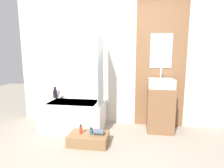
# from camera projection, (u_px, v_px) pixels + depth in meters

# --- Properties ---
(ground_plane) EXTENTS (12.00, 12.00, 0.00)m
(ground_plane) POSITION_uv_depth(u_px,v_px,m) (103.00, 168.00, 2.21)
(ground_plane) COLOR gray
(wall_tiled_back) EXTENTS (4.20, 0.06, 2.60)m
(wall_tiled_back) POSITION_uv_depth(u_px,v_px,m) (118.00, 61.00, 3.54)
(wall_tiled_back) COLOR beige
(wall_tiled_back) RESTS_ON ground_plane
(wall_wood_accent) EXTENTS (0.95, 0.04, 2.60)m
(wall_wood_accent) POSITION_uv_depth(u_px,v_px,m) (161.00, 61.00, 3.37)
(wall_wood_accent) COLOR brown
(wall_wood_accent) RESTS_ON ground_plane
(bathtub) EXTENTS (1.19, 0.70, 0.52)m
(bathtub) POSITION_uv_depth(u_px,v_px,m) (74.00, 115.00, 3.44)
(bathtub) COLOR white
(bathtub) RESTS_ON ground_plane
(glass_shower_screen) EXTENTS (0.01, 0.51, 1.23)m
(glass_shower_screen) POSITION_uv_depth(u_px,v_px,m) (101.00, 71.00, 3.14)
(glass_shower_screen) COLOR silver
(glass_shower_screen) RESTS_ON bathtub
(wooden_step_bench) EXTENTS (0.62, 0.38, 0.17)m
(wooden_step_bench) POSITION_uv_depth(u_px,v_px,m) (89.00, 139.00, 2.81)
(wooden_step_bench) COLOR olive
(wooden_step_bench) RESTS_ON ground_plane
(vanity_cabinet) EXTENTS (0.47, 0.46, 0.83)m
(vanity_cabinet) POSITION_uv_depth(u_px,v_px,m) (160.00, 109.00, 3.28)
(vanity_cabinet) COLOR brown
(vanity_cabinet) RESTS_ON ground_plane
(sink) EXTENTS (0.45, 0.39, 0.36)m
(sink) POSITION_uv_depth(u_px,v_px,m) (161.00, 83.00, 3.20)
(sink) COLOR white
(sink) RESTS_ON vanity_cabinet
(vase_tall_dark) EXTENTS (0.08, 0.08, 0.23)m
(vase_tall_dark) POSITION_uv_depth(u_px,v_px,m) (55.00, 94.00, 3.71)
(vase_tall_dark) COLOR black
(vase_tall_dark) RESTS_ON bathtub
(vase_round_light) EXTENTS (0.11, 0.11, 0.11)m
(vase_round_light) POSITION_uv_depth(u_px,v_px,m) (62.00, 96.00, 3.68)
(vase_round_light) COLOR silver
(vase_round_light) RESTS_ON bathtub
(bottle_soap_primary) EXTENTS (0.04, 0.04, 0.15)m
(bottle_soap_primary) POSITION_uv_depth(u_px,v_px,m) (81.00, 129.00, 2.80)
(bottle_soap_primary) COLOR red
(bottle_soap_primary) RESTS_ON wooden_step_bench
(bottle_soap_secondary) EXTENTS (0.05, 0.05, 0.11)m
(bottle_soap_secondary) POSITION_uv_depth(u_px,v_px,m) (91.00, 131.00, 2.78)
(bottle_soap_secondary) COLOR #2D567A
(bottle_soap_secondary) RESTS_ON wooden_step_bench
(towel_roll) EXTENTS (0.16, 0.09, 0.09)m
(towel_roll) POSITION_uv_depth(u_px,v_px,m) (99.00, 132.00, 2.76)
(towel_roll) COLOR #4C5666
(towel_roll) RESTS_ON wooden_step_bench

